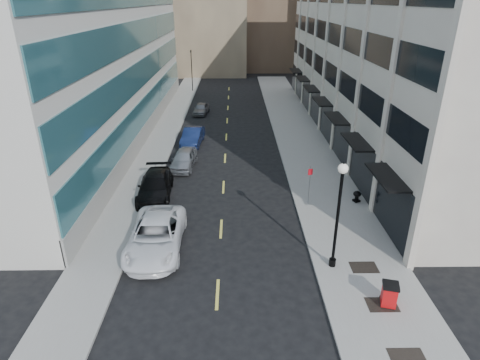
{
  "coord_description": "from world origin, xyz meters",
  "views": [
    {
      "loc": [
        0.88,
        -13.29,
        12.97
      ],
      "look_at": [
        1.2,
        10.66,
        2.1
      ],
      "focal_mm": 30.0,
      "sensor_mm": 36.0,
      "label": 1
    }
  ],
  "objects_px": {
    "car_white_van": "(156,236)",
    "lamppost": "(339,207)",
    "traffic_signal": "(191,53)",
    "car_black_pickup": "(155,186)",
    "sign_post": "(310,180)",
    "car_silver_sedan": "(184,159)",
    "car_grey_sedan": "(201,109)",
    "urn_planter": "(357,195)",
    "trash_bin": "(389,294)",
    "car_blue_sedan": "(193,137)"
  },
  "relations": [
    {
      "from": "car_blue_sedan",
      "to": "car_black_pickup",
      "type": "bearing_deg",
      "value": -93.32
    },
    {
      "from": "sign_post",
      "to": "lamppost",
      "type": "bearing_deg",
      "value": -103.15
    },
    {
      "from": "traffic_signal",
      "to": "sign_post",
      "type": "bearing_deg",
      "value": -72.81
    },
    {
      "from": "trash_bin",
      "to": "sign_post",
      "type": "relative_size",
      "value": 0.43
    },
    {
      "from": "trash_bin",
      "to": "lamppost",
      "type": "xyz_separation_m",
      "value": [
        -1.88,
        3.0,
        2.85
      ]
    },
    {
      "from": "traffic_signal",
      "to": "car_black_pickup",
      "type": "xyz_separation_m",
      "value": [
        0.7,
        -35.46,
        -4.91
      ]
    },
    {
      "from": "car_silver_sedan",
      "to": "urn_planter",
      "type": "height_order",
      "value": "car_silver_sedan"
    },
    {
      "from": "car_white_van",
      "to": "car_blue_sedan",
      "type": "height_order",
      "value": "car_white_van"
    },
    {
      "from": "car_white_van",
      "to": "car_silver_sedan",
      "type": "relative_size",
      "value": 1.41
    },
    {
      "from": "car_black_pickup",
      "to": "urn_planter",
      "type": "height_order",
      "value": "car_black_pickup"
    },
    {
      "from": "car_blue_sedan",
      "to": "lamppost",
      "type": "height_order",
      "value": "lamppost"
    },
    {
      "from": "traffic_signal",
      "to": "car_black_pickup",
      "type": "relative_size",
      "value": 1.25
    },
    {
      "from": "traffic_signal",
      "to": "car_grey_sedan",
      "type": "bearing_deg",
      "value": -79.97
    },
    {
      "from": "urn_planter",
      "to": "car_black_pickup",
      "type": "bearing_deg",
      "value": 174.79
    },
    {
      "from": "lamppost",
      "to": "car_silver_sedan",
      "type": "bearing_deg",
      "value": 123.88
    },
    {
      "from": "traffic_signal",
      "to": "trash_bin",
      "type": "height_order",
      "value": "traffic_signal"
    },
    {
      "from": "car_grey_sedan",
      "to": "sign_post",
      "type": "bearing_deg",
      "value": -61.22
    },
    {
      "from": "car_white_van",
      "to": "lamppost",
      "type": "xyz_separation_m",
      "value": [
        9.53,
        -1.89,
        2.75
      ]
    },
    {
      "from": "car_white_van",
      "to": "car_black_pickup",
      "type": "height_order",
      "value": "car_white_van"
    },
    {
      "from": "car_white_van",
      "to": "car_silver_sedan",
      "type": "distance_m",
      "value": 12.03
    },
    {
      "from": "car_blue_sedan",
      "to": "lamppost",
      "type": "bearing_deg",
      "value": -60.25
    },
    {
      "from": "car_blue_sedan",
      "to": "car_grey_sedan",
      "type": "relative_size",
      "value": 1.24
    },
    {
      "from": "traffic_signal",
      "to": "car_silver_sedan",
      "type": "xyz_separation_m",
      "value": [
        2.12,
        -30.08,
        -4.95
      ]
    },
    {
      "from": "car_blue_sedan",
      "to": "sign_post",
      "type": "distance_m",
      "value": 15.57
    },
    {
      "from": "car_white_van",
      "to": "trash_bin",
      "type": "bearing_deg",
      "value": -24.05
    },
    {
      "from": "car_silver_sedan",
      "to": "lamppost",
      "type": "bearing_deg",
      "value": -50.96
    },
    {
      "from": "car_white_van",
      "to": "car_silver_sedan",
      "type": "bearing_deg",
      "value": 88.25
    },
    {
      "from": "car_black_pickup",
      "to": "trash_bin",
      "type": "bearing_deg",
      "value": -45.52
    },
    {
      "from": "trash_bin",
      "to": "urn_planter",
      "type": "bearing_deg",
      "value": 96.88
    },
    {
      "from": "car_blue_sedan",
      "to": "sign_post",
      "type": "relative_size",
      "value": 1.81
    },
    {
      "from": "car_white_van",
      "to": "car_black_pickup",
      "type": "relative_size",
      "value": 1.13
    },
    {
      "from": "traffic_signal",
      "to": "car_blue_sedan",
      "type": "xyz_separation_m",
      "value": [
        2.3,
        -24.28,
        -4.92
      ]
    },
    {
      "from": "sign_post",
      "to": "car_grey_sedan",
      "type": "bearing_deg",
      "value": 97.22
    },
    {
      "from": "trash_bin",
      "to": "car_blue_sedan",
      "type": "bearing_deg",
      "value": 130.75
    },
    {
      "from": "traffic_signal",
      "to": "car_white_van",
      "type": "bearing_deg",
      "value": -87.37
    },
    {
      "from": "traffic_signal",
      "to": "urn_planter",
      "type": "distance_m",
      "value": 39.93
    },
    {
      "from": "car_blue_sedan",
      "to": "car_silver_sedan",
      "type": "bearing_deg",
      "value": -86.96
    },
    {
      "from": "trash_bin",
      "to": "urn_planter",
      "type": "height_order",
      "value": "trash_bin"
    },
    {
      "from": "car_silver_sedan",
      "to": "sign_post",
      "type": "height_order",
      "value": "sign_post"
    },
    {
      "from": "sign_post",
      "to": "urn_planter",
      "type": "xyz_separation_m",
      "value": [
        3.37,
        0.13,
        -1.24
      ]
    },
    {
      "from": "car_blue_sedan",
      "to": "sign_post",
      "type": "bearing_deg",
      "value": -49.3
    },
    {
      "from": "car_white_van",
      "to": "car_grey_sedan",
      "type": "height_order",
      "value": "car_white_van"
    },
    {
      "from": "lamppost",
      "to": "trash_bin",
      "type": "bearing_deg",
      "value": -57.86
    },
    {
      "from": "traffic_signal",
      "to": "car_black_pickup",
      "type": "bearing_deg",
      "value": -88.87
    },
    {
      "from": "car_silver_sedan",
      "to": "car_grey_sedan",
      "type": "xyz_separation_m",
      "value": [
        0.18,
        17.08,
        -0.1
      ]
    },
    {
      "from": "car_black_pickup",
      "to": "lamppost",
      "type": "bearing_deg",
      "value": -41.58
    },
    {
      "from": "car_black_pickup",
      "to": "car_silver_sedan",
      "type": "height_order",
      "value": "car_black_pickup"
    },
    {
      "from": "car_white_van",
      "to": "car_black_pickup",
      "type": "bearing_deg",
      "value": 99.64
    },
    {
      "from": "car_black_pickup",
      "to": "sign_post",
      "type": "bearing_deg",
      "value": -10.65
    },
    {
      "from": "car_blue_sedan",
      "to": "car_grey_sedan",
      "type": "xyz_separation_m",
      "value": [
        0.0,
        11.28,
        -0.14
      ]
    }
  ]
}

